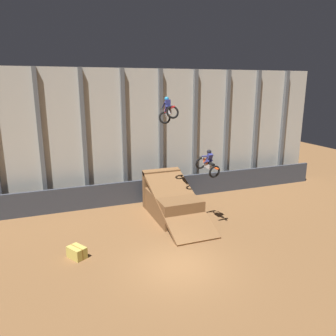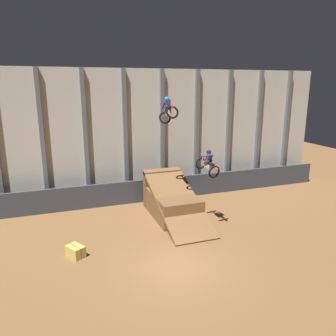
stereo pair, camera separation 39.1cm
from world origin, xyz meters
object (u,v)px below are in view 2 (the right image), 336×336
(hay_bale_trackside, at_px, (76,251))
(rider_bike_left_air, at_px, (168,111))
(dirt_ramp, at_px, (171,201))
(rider_bike_right_air, at_px, (208,164))

(hay_bale_trackside, bearing_deg, rider_bike_left_air, 24.57)
(dirt_ramp, height_order, rider_bike_left_air, rider_bike_left_air)
(rider_bike_left_air, height_order, hay_bale_trackside, rider_bike_left_air)
(dirt_ramp, height_order, rider_bike_right_air, rider_bike_right_air)
(rider_bike_right_air, bearing_deg, rider_bike_left_air, 136.25)
(rider_bike_left_air, xyz_separation_m, hay_bale_trackside, (-5.75, -2.63, -6.43))
(rider_bike_left_air, relative_size, hay_bale_trackside, 1.58)
(dirt_ramp, bearing_deg, rider_bike_left_air, -121.91)
(dirt_ramp, xyz_separation_m, rider_bike_right_air, (1.39, -2.26, 2.89))
(dirt_ramp, distance_m, rider_bike_left_air, 5.90)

